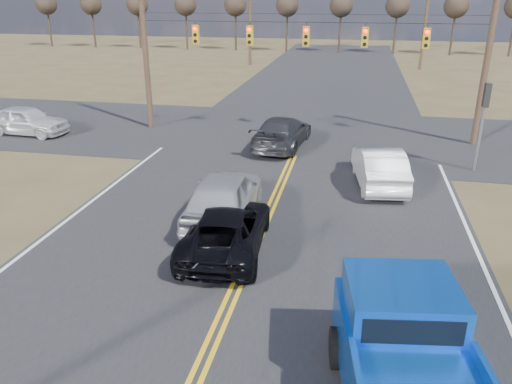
% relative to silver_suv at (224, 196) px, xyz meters
% --- Properties ---
extents(ground, '(160.00, 160.00, 0.00)m').
position_rel_silver_suv_xyz_m(ground, '(1.43, -6.33, -0.89)').
color(ground, brown).
rests_on(ground, ground).
extents(road_main, '(14.00, 120.00, 0.02)m').
position_rel_silver_suv_xyz_m(road_main, '(1.43, 3.67, -0.89)').
color(road_main, '#28282B').
rests_on(road_main, ground).
extents(road_cross, '(120.00, 12.00, 0.02)m').
position_rel_silver_suv_xyz_m(road_cross, '(1.43, 11.67, -0.89)').
color(road_cross, '#28282B').
rests_on(road_cross, ground).
extents(signal_gantry, '(19.60, 4.83, 10.00)m').
position_rel_silver_suv_xyz_m(signal_gantry, '(1.93, 11.45, 4.17)').
color(signal_gantry, '#473323').
rests_on(signal_gantry, ground).
extents(utility_poles, '(19.60, 58.32, 10.00)m').
position_rel_silver_suv_xyz_m(utility_poles, '(1.43, 10.67, 4.33)').
color(utility_poles, '#473323').
rests_on(utility_poles, ground).
extents(treeline, '(87.00, 117.80, 7.40)m').
position_rel_silver_suv_xyz_m(treeline, '(1.43, 20.63, 4.81)').
color(treeline, '#33261C').
rests_on(treeline, ground).
extents(silver_suv, '(2.30, 5.32, 1.79)m').
position_rel_silver_suv_xyz_m(silver_suv, '(0.00, 0.00, 0.00)').
color(silver_suv, '#ACAEB4').
rests_on(silver_suv, ground).
extents(black_suv, '(2.66, 5.16, 1.39)m').
position_rel_silver_suv_xyz_m(black_suv, '(0.63, -2.11, -0.20)').
color(black_suv, black).
rests_on(black_suv, ground).
extents(white_car_queue, '(2.34, 5.06, 1.61)m').
position_rel_silver_suv_xyz_m(white_car_queue, '(5.36, 4.59, -0.09)').
color(white_car_queue, white).
rests_on(white_car_queue, ground).
extents(dgrey_car_queue, '(2.74, 5.61, 1.57)m').
position_rel_silver_suv_xyz_m(dgrey_car_queue, '(0.63, 9.17, -0.11)').
color(dgrey_car_queue, '#333438').
rests_on(dgrey_car_queue, ground).
extents(cross_car_west, '(2.21, 4.81, 1.60)m').
position_rel_silver_suv_xyz_m(cross_car_west, '(-13.70, 8.77, -0.09)').
color(cross_car_west, silver).
rests_on(cross_car_west, ground).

